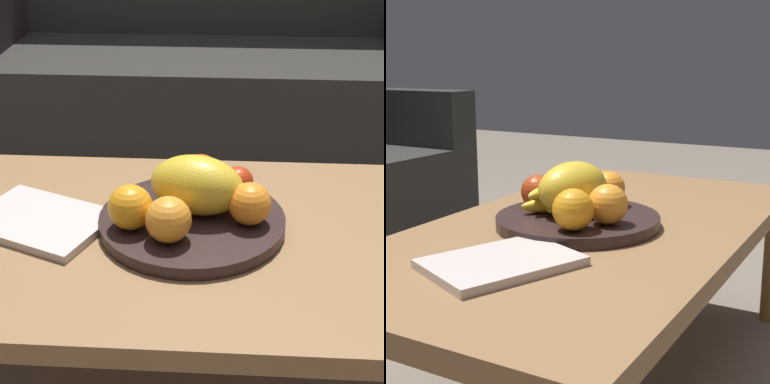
% 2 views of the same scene
% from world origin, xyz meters
% --- Properties ---
extents(coffee_table, '(1.21, 0.64, 0.39)m').
position_xyz_m(coffee_table, '(0.00, 0.00, 0.35)').
color(coffee_table, olive).
rests_on(coffee_table, ground_plane).
extents(couch, '(1.70, 0.70, 0.90)m').
position_xyz_m(couch, '(-0.08, 1.32, 0.30)').
color(couch, '#2B2926').
rests_on(couch, ground_plane).
extents(fruit_bowl, '(0.35, 0.35, 0.03)m').
position_xyz_m(fruit_bowl, '(-0.04, 0.02, 0.40)').
color(fruit_bowl, '#302120').
rests_on(fruit_bowl, coffee_table).
extents(melon_large_front, '(0.20, 0.15, 0.11)m').
position_xyz_m(melon_large_front, '(-0.03, 0.04, 0.47)').
color(melon_large_front, yellow).
rests_on(melon_large_front, fruit_bowl).
extents(orange_front, '(0.08, 0.08, 0.08)m').
position_xyz_m(orange_front, '(-0.07, -0.07, 0.45)').
color(orange_front, orange).
rests_on(orange_front, fruit_bowl).
extents(orange_left, '(0.08, 0.08, 0.08)m').
position_xyz_m(orange_left, '(0.07, 0.00, 0.45)').
color(orange_left, orange).
rests_on(orange_left, fruit_bowl).
extents(orange_right, '(0.08, 0.08, 0.08)m').
position_xyz_m(orange_right, '(-0.14, -0.03, 0.45)').
color(orange_right, orange).
rests_on(orange_right, fruit_bowl).
extents(apple_front, '(0.06, 0.06, 0.06)m').
position_xyz_m(apple_front, '(0.05, 0.11, 0.44)').
color(apple_front, red).
rests_on(apple_front, fruit_bowl).
extents(apple_left, '(0.07, 0.07, 0.07)m').
position_xyz_m(apple_left, '(-0.03, 0.13, 0.45)').
color(apple_left, '#B33A16').
rests_on(apple_left, fruit_bowl).
extents(banana_bunch, '(0.16, 0.16, 0.06)m').
position_xyz_m(banana_bunch, '(-0.03, 0.08, 0.44)').
color(banana_bunch, yellow).
rests_on(banana_bunch, fruit_bowl).
extents(magazine, '(0.30, 0.26, 0.02)m').
position_xyz_m(magazine, '(-0.33, 0.01, 0.40)').
color(magazine, beige).
rests_on(magazine, coffee_table).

